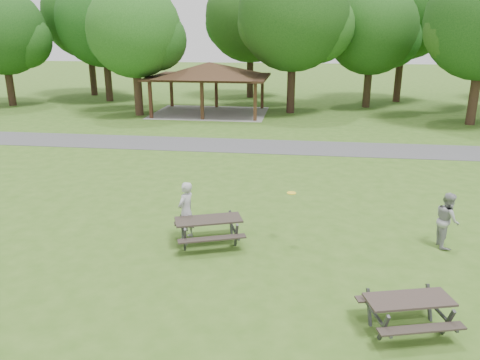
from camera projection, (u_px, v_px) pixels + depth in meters
name	position (u px, v px, depth m)	size (l,w,h in m)	color
ground	(181.00, 273.00, 12.16)	(160.00, 160.00, 0.00)	#385E1A
asphalt_path	(247.00, 146.00, 25.36)	(120.00, 3.20, 0.02)	#464649
pavilion	(209.00, 72.00, 34.36)	(8.60, 7.01, 3.76)	#381E14
tree_row_b	(4.00, 34.00, 37.16)	(7.14, 6.80, 9.28)	black
tree_row_c	(105.00, 23.00, 39.30)	(8.19, 7.80, 10.67)	black
tree_row_d	(136.00, 33.00, 32.77)	(6.93, 6.60, 9.27)	#312016
tree_row_e	(295.00, 18.00, 33.40)	(8.40, 8.00, 11.02)	black
tree_row_f	(373.00, 32.00, 36.23)	(7.35, 7.00, 9.55)	black
tree_deep_a	(88.00, 17.00, 42.80)	(8.40, 8.00, 11.38)	black
tree_deep_b	(252.00, 19.00, 41.43)	(8.40, 8.00, 11.13)	black
tree_deep_c	(406.00, 11.00, 38.65)	(8.82, 8.40, 11.90)	#321E16
picnic_table_middle	(209.00, 225.00, 13.59)	(2.32, 2.10, 0.83)	#2C241F
picnic_table_far	(408.00, 306.00, 9.69)	(2.09, 1.84, 0.77)	#2F2622
frisbee_in_flight	(291.00, 193.00, 13.48)	(0.29, 0.29, 0.02)	yellow
frisbee_thrower	(186.00, 211.00, 13.87)	(0.65, 0.43, 1.79)	#A9A9AB
frisbee_catcher	(447.00, 220.00, 13.43)	(0.79, 0.62, 1.63)	#959598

